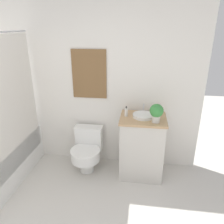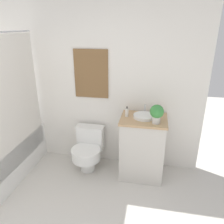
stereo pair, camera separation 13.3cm
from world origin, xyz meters
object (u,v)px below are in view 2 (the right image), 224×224
Objects in this scene: sink at (144,116)px; potted_plant at (157,113)px; toilet at (88,149)px; soap_bottle at (127,112)px.

sink is 1.32× the size of potted_plant.
potted_plant is at bearing -43.73° from sink.
sink is at bearing 136.27° from potted_plant.
potted_plant reaches higher than sink.
toilet is 2.62× the size of potted_plant.
toilet is 1.19m from potted_plant.
toilet is 1.98× the size of sink.
toilet is 0.84m from soap_bottle.
potted_plant is (0.16, -0.15, 0.12)m from sink.
soap_bottle reaches higher than toilet.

